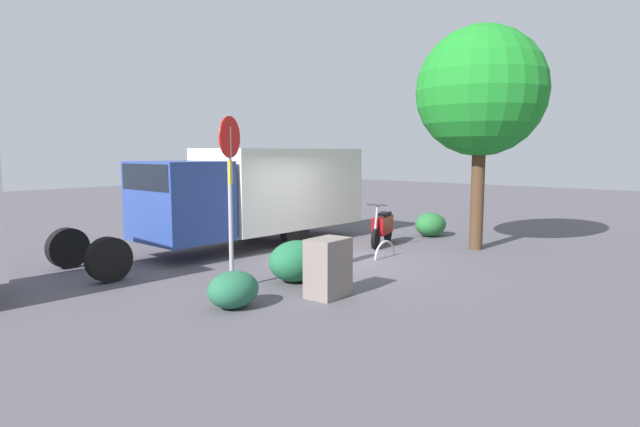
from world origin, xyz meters
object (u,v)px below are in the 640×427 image
at_px(box_truck_near, 254,190).
at_px(street_tree, 481,92).
at_px(motorcycle, 383,226).
at_px(stop_sign, 230,175).
at_px(utility_cabinet, 328,268).
at_px(bike_rack_hoop, 385,257).

distance_m(box_truck_near, street_tree, 6.50).
bearing_deg(motorcycle, stop_sign, -13.37).
bearing_deg(stop_sign, utility_cabinet, 114.74).
bearing_deg(box_truck_near, bike_rack_hoop, 105.61).
relative_size(motorcycle, utility_cabinet, 1.66).
relative_size(box_truck_near, bike_rack_hoop, 9.98).
bearing_deg(stop_sign, box_truck_near, -136.67).
height_order(motorcycle, stop_sign, stop_sign).
height_order(box_truck_near, bike_rack_hoop, box_truck_near).
height_order(motorcycle, utility_cabinet, motorcycle).
bearing_deg(street_tree, box_truck_near, -53.90).
relative_size(motorcycle, street_tree, 0.30).
distance_m(box_truck_near, motorcycle, 3.68).
height_order(utility_cabinet, bike_rack_hoop, utility_cabinet).
height_order(box_truck_near, stop_sign, stop_sign).
xyz_separation_m(box_truck_near, street_tree, (-3.52, 4.82, 2.57)).
height_order(street_tree, utility_cabinet, street_tree).
bearing_deg(bike_rack_hoop, stop_sign, -6.37).
bearing_deg(bike_rack_hoop, utility_cabinet, 18.91).
distance_m(motorcycle, stop_sign, 6.01).
xyz_separation_m(stop_sign, bike_rack_hoop, (-4.36, 0.49, -2.15)).
distance_m(box_truck_near, bike_rack_hoop, 4.08).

